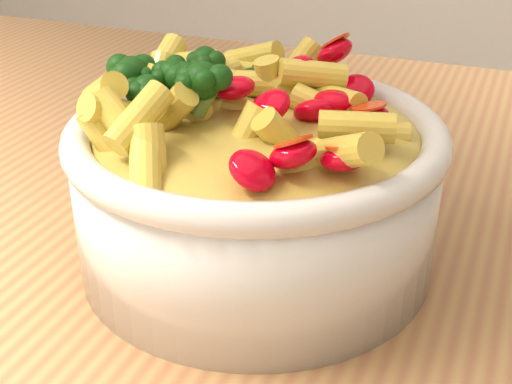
% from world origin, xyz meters
% --- Properties ---
extents(table, '(1.20, 0.80, 0.90)m').
position_xyz_m(table, '(0.00, 0.00, 0.80)').
color(table, '#AF7E4B').
rests_on(table, ground).
extents(serving_bowl, '(0.23, 0.23, 0.10)m').
position_xyz_m(serving_bowl, '(0.05, -0.07, 0.95)').
color(serving_bowl, silver).
rests_on(serving_bowl, table).
extents(pasta_salad, '(0.18, 0.18, 0.04)m').
position_xyz_m(pasta_salad, '(0.05, -0.07, 1.01)').
color(pasta_salad, '#EECD4B').
rests_on(pasta_salad, serving_bowl).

